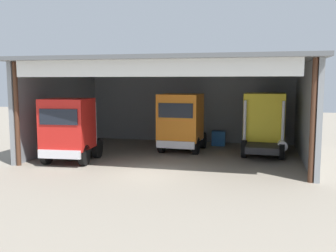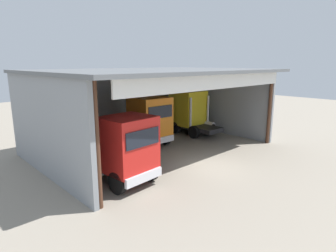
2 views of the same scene
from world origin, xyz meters
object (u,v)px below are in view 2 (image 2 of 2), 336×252
object	(u,v)px
truck_red_left_bay	(124,149)
oil_drum	(104,136)
truck_orange_center_left_bay	(148,120)
truck_yellow_right_bay	(190,111)
tool_cart	(146,128)

from	to	relation	value
truck_red_left_bay	oil_drum	distance (m)	8.42
truck_orange_center_left_bay	oil_drum	world-z (taller)	truck_orange_center_left_bay
truck_orange_center_left_bay	truck_yellow_right_bay	bearing A→B (deg)	-173.25
truck_yellow_right_bay	oil_drum	xyz separation A→B (m)	(-7.00, 2.68, -1.50)
truck_yellow_right_bay	tool_cart	bearing A→B (deg)	143.03
truck_red_left_bay	truck_orange_center_left_bay	world-z (taller)	truck_orange_center_left_bay
truck_red_left_bay	truck_yellow_right_bay	xyz separation A→B (m)	(10.34, 4.92, 0.11)
truck_yellow_right_bay	truck_orange_center_left_bay	bearing A→B (deg)	-173.69
truck_yellow_right_bay	truck_red_left_bay	bearing A→B (deg)	-152.40
truck_red_left_bay	oil_drum	bearing A→B (deg)	-118.23
oil_drum	truck_yellow_right_bay	bearing A→B (deg)	-20.94
truck_red_left_bay	truck_orange_center_left_bay	size ratio (longest dim) A/B	0.93
truck_orange_center_left_bay	oil_drum	bearing A→B (deg)	-54.93
truck_orange_center_left_bay	oil_drum	distance (m)	3.90
truck_yellow_right_bay	oil_drum	bearing A→B (deg)	161.21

